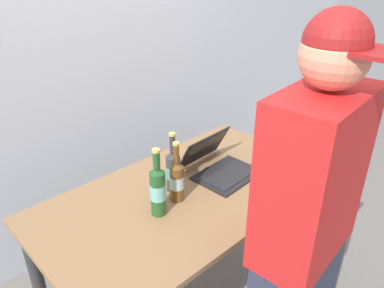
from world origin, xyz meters
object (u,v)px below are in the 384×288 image
Objects in this scene: laptop at (219,165)px; beer_bottle_amber at (177,180)px; beer_bottle_dark at (158,189)px; beer_bottle_brown at (173,170)px; person_figure at (300,251)px.

laptop is 0.33m from beer_bottle_amber.
beer_bottle_dark is at bearing -173.02° from laptop.
beer_bottle_amber is at bearing 10.02° from beer_bottle_dark.
beer_bottle_amber is (-0.04, -0.08, -0.00)m from beer_bottle_brown.
beer_bottle_dark is at bearing 105.21° from person_figure.
person_figure is (0.17, -0.61, -0.04)m from beer_bottle_dark.
beer_bottle_brown is at bearing 171.22° from laptop.
beer_bottle_dark is 0.63m from person_figure.
beer_bottle_amber reaches higher than laptop.
beer_bottle_brown is 0.18× the size of person_figure.
laptop is at bearing 66.69° from person_figure.
laptop is 1.17× the size of beer_bottle_brown.
beer_bottle_amber is at bearing -174.24° from laptop.
beer_bottle_dark reaches higher than beer_bottle_brown.
beer_bottle_dark is at bearing -169.98° from beer_bottle_amber.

